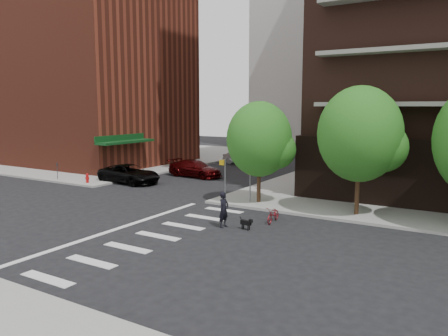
{
  "coord_description": "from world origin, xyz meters",
  "views": [
    {
      "loc": [
        15.87,
        -15.3,
        5.99
      ],
      "look_at": [
        3.0,
        6.0,
        2.5
      ],
      "focal_mm": 35.0,
      "sensor_mm": 36.0,
      "label": 1
    }
  ],
  "objects": [
    {
      "name": "parked_car_silver",
      "position": [
        -5.71,
        24.41,
        0.73
      ],
      "size": [
        1.89,
        4.52,
        1.45
      ],
      "primitive_type": "imported",
      "rotation": [
        0.0,
        0.0,
        1.49
      ],
      "color": "#9C9FA4",
      "rests_on": "ground"
    },
    {
      "name": "tree_a",
      "position": [
        4.0,
        8.5,
        4.04
      ],
      "size": [
        4.0,
        4.0,
        5.9
      ],
      "color": "#301E11",
      "rests_on": "sidewalk_ne"
    },
    {
      "name": "scooter",
      "position": [
        6.59,
        5.06,
        0.42
      ],
      "size": [
        0.71,
        1.64,
        0.84
      ],
      "primitive_type": "imported",
      "rotation": [
        0.0,
        0.0,
        0.1
      ],
      "color": "maroon",
      "rests_on": "ground"
    },
    {
      "name": "pedestrian_signal",
      "position": [
        2.32,
        7.92,
        1.85
      ],
      "size": [
        2.18,
        0.67,
        2.6
      ],
      "color": "slate",
      "rests_on": "sidewalk_ne"
    },
    {
      "name": "parked_car_black",
      "position": [
        -8.2,
        10.01,
        0.74
      ],
      "size": [
        2.73,
        5.42,
        1.47
      ],
      "primitive_type": "imported",
      "rotation": [
        0.0,
        0.0,
        1.51
      ],
      "color": "black",
      "rests_on": "ground"
    },
    {
      "name": "tree_b",
      "position": [
        10.0,
        8.5,
        4.54
      ],
      "size": [
        4.5,
        4.5,
        6.65
      ],
      "color": "#301E11",
      "rests_on": "sidewalk_ne"
    },
    {
      "name": "midrise_nw",
      "position": [
        -22.0,
        18.0,
        10.15
      ],
      "size": [
        21.4,
        15.5,
        20.0
      ],
      "color": "maroon",
      "rests_on": "sidewalk_nw"
    },
    {
      "name": "parking_meter",
      "position": [
        -14.0,
        7.8,
        0.96
      ],
      "size": [
        0.1,
        0.08,
        1.32
      ],
      "color": "black",
      "rests_on": "sidewalk_nw"
    },
    {
      "name": "parked_car_maroon",
      "position": [
        -5.5,
        15.23,
        0.72
      ],
      "size": [
        2.39,
        5.13,
        1.45
      ],
      "primitive_type": "imported",
      "rotation": [
        0.0,
        0.0,
        1.5
      ],
      "color": "#3C0506",
      "rests_on": "ground"
    },
    {
      "name": "crosswalk",
      "position": [
        2.21,
        -0.0,
        0.01
      ],
      "size": [
        3.85,
        13.0,
        0.01
      ],
      "color": "silver",
      "rests_on": "ground"
    },
    {
      "name": "dog_walker",
      "position": [
        4.85,
        2.92,
        0.9
      ],
      "size": [
        0.69,
        0.49,
        1.8
      ],
      "primitive_type": "imported",
      "rotation": [
        0.0,
        0.0,
        1.48
      ],
      "color": "black",
      "rests_on": "ground"
    },
    {
      "name": "dog",
      "position": [
        6.04,
        3.1,
        0.36
      ],
      "size": [
        0.68,
        0.27,
        0.57
      ],
      "rotation": [
        0.0,
        0.0,
        -0.16
      ],
      "color": "black",
      "rests_on": "ground"
    },
    {
      "name": "fire_hydrant",
      "position": [
        -10.5,
        7.8,
        0.55
      ],
      "size": [
        0.24,
        0.24,
        0.73
      ],
      "color": "#A50C0C",
      "rests_on": "sidewalk_nw"
    },
    {
      "name": "sidewalk_nw",
      "position": [
        -24.5,
        23.5,
        0.07
      ],
      "size": [
        31.0,
        33.0,
        0.15
      ],
      "primitive_type": "cube",
      "color": "gray",
      "rests_on": "ground"
    },
    {
      "name": "ground",
      "position": [
        0.0,
        0.0,
        0.0
      ],
      "size": [
        120.0,
        120.0,
        0.0
      ],
      "primitive_type": "plane",
      "color": "black",
      "rests_on": "ground"
    }
  ]
}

